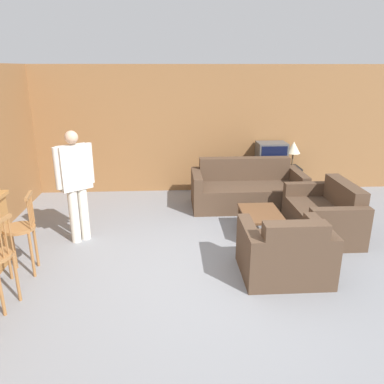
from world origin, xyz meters
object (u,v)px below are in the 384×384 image
(armchair_near, at_px, (285,254))
(loveseat_right, at_px, (325,215))
(coffee_table, at_px, (261,216))
(table_lamp, at_px, (293,148))
(bar_chair_far, at_px, (21,233))
(person_by_window, at_px, (76,181))
(tv, at_px, (271,155))
(couch_far, at_px, (246,190))
(tv_unit, at_px, (269,180))

(armchair_near, xyz_separation_m, loveseat_right, (1.01, 1.24, -0.00))
(armchair_near, distance_m, coffee_table, 1.23)
(armchair_near, relative_size, table_lamp, 2.00)
(bar_chair_far, bearing_deg, table_lamp, 34.48)
(coffee_table, bearing_deg, person_by_window, -179.66)
(armchair_near, xyz_separation_m, person_by_window, (-2.81, 1.21, 0.64))
(armchair_near, relative_size, loveseat_right, 0.76)
(loveseat_right, bearing_deg, person_by_window, -179.64)
(armchair_near, height_order, table_lamp, table_lamp)
(coffee_table, bearing_deg, tv, 72.00)
(table_lamp, bearing_deg, bar_chair_far, -145.52)
(coffee_table, xyz_separation_m, tv, (0.68, 2.09, 0.49))
(person_by_window, bearing_deg, bar_chair_far, -118.19)
(loveseat_right, xyz_separation_m, person_by_window, (-3.82, -0.02, 0.65))
(tv, xyz_separation_m, person_by_window, (-3.48, -2.11, 0.14))
(couch_far, height_order, loveseat_right, couch_far)
(tv_unit, xyz_separation_m, person_by_window, (-3.48, -2.11, 0.68))
(tv, bearing_deg, couch_far, -130.26)
(tv_unit, bearing_deg, table_lamp, 0.00)
(armchair_near, xyz_separation_m, coffee_table, (-0.02, 1.23, 0.01))
(bar_chair_far, relative_size, couch_far, 0.51)
(tv, bearing_deg, loveseat_right, -80.66)
(table_lamp, bearing_deg, coffee_table, -118.48)
(coffee_table, distance_m, table_lamp, 2.47)
(table_lamp, bearing_deg, tv, -179.62)
(loveseat_right, height_order, tv_unit, loveseat_right)
(loveseat_right, relative_size, coffee_table, 1.62)
(person_by_window, bearing_deg, armchair_near, -23.32)
(couch_far, bearing_deg, person_by_window, -154.52)
(bar_chair_far, height_order, loveseat_right, bar_chair_far)
(couch_far, relative_size, tv, 3.49)
(couch_far, height_order, table_lamp, table_lamp)
(bar_chair_far, relative_size, tv, 1.79)
(tv_unit, distance_m, tv, 0.54)
(couch_far, relative_size, person_by_window, 1.23)
(couch_far, xyz_separation_m, loveseat_right, (0.99, -1.33, -0.00))
(couch_far, height_order, coffee_table, couch_far)
(loveseat_right, height_order, person_by_window, person_by_window)
(armchair_near, height_order, loveseat_right, armchair_near)
(tv_unit, relative_size, tv, 2.09)
(loveseat_right, relative_size, person_by_window, 0.82)
(couch_far, height_order, person_by_window, person_by_window)
(person_by_window, bearing_deg, tv_unit, 31.30)
(armchair_near, bearing_deg, coffee_table, 90.75)
(bar_chair_far, relative_size, tv_unit, 0.86)
(couch_far, xyz_separation_m, person_by_window, (-2.83, -1.35, 0.65))
(armchair_near, relative_size, coffee_table, 1.24)
(armchair_near, height_order, tv_unit, armchair_near)
(armchair_near, bearing_deg, tv_unit, 78.70)
(bar_chair_far, bearing_deg, tv_unit, 37.44)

